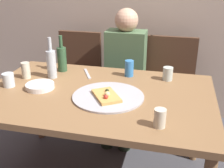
# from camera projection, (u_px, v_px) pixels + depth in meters

# --- Properties ---
(dining_table) EXTENTS (1.52, 1.00, 0.73)m
(dining_table) POSITION_uv_depth(u_px,v_px,m) (97.00, 102.00, 1.85)
(dining_table) COLOR olive
(dining_table) RESTS_ON ground_plane
(pizza_tray) EXTENTS (0.45, 0.45, 0.01)m
(pizza_tray) POSITION_uv_depth(u_px,v_px,m) (108.00, 96.00, 1.75)
(pizza_tray) COLOR #ADADB2
(pizza_tray) RESTS_ON dining_table
(pizza_slice_last) EXTENTS (0.23, 0.26, 0.05)m
(pizza_slice_last) POSITION_uv_depth(u_px,v_px,m) (106.00, 96.00, 1.72)
(pizza_slice_last) COLOR tan
(pizza_slice_last) RESTS_ON pizza_tray
(wine_bottle) EXTENTS (0.07, 0.07, 0.28)m
(wine_bottle) POSITION_uv_depth(u_px,v_px,m) (62.00, 58.00, 2.16)
(wine_bottle) COLOR #2D5133
(wine_bottle) RESTS_ON dining_table
(beer_bottle) EXTENTS (0.07, 0.07, 0.30)m
(beer_bottle) POSITION_uv_depth(u_px,v_px,m) (51.00, 63.00, 2.03)
(beer_bottle) COLOR #B2BCC1
(beer_bottle) RESTS_ON dining_table
(tumbler_near) EXTENTS (0.07, 0.07, 0.10)m
(tumbler_near) POSITION_uv_depth(u_px,v_px,m) (168.00, 74.00, 2.00)
(tumbler_near) COLOR #B7C6BC
(tumbler_near) RESTS_ON dining_table
(tumbler_far) EXTENTS (0.06, 0.06, 0.12)m
(tumbler_far) POSITION_uv_depth(u_px,v_px,m) (26.00, 70.00, 2.04)
(tumbler_far) COLOR beige
(tumbler_far) RESTS_ON dining_table
(wine_glass) EXTENTS (0.08, 0.08, 0.09)m
(wine_glass) POSITION_uv_depth(u_px,v_px,m) (8.00, 80.00, 1.89)
(wine_glass) COLOR silver
(wine_glass) RESTS_ON dining_table
(short_glass) EXTENTS (0.06, 0.06, 0.10)m
(short_glass) POSITION_uv_depth(u_px,v_px,m) (160.00, 118.00, 1.41)
(short_glass) COLOR beige
(short_glass) RESTS_ON dining_table
(soda_can) EXTENTS (0.07, 0.07, 0.12)m
(soda_can) POSITION_uv_depth(u_px,v_px,m) (129.00, 68.00, 2.07)
(soda_can) COLOR #337AC1
(soda_can) RESTS_ON dining_table
(plate_stack) EXTENTS (0.19, 0.19, 0.03)m
(plate_stack) POSITION_uv_depth(u_px,v_px,m) (40.00, 86.00, 1.87)
(plate_stack) COLOR white
(plate_stack) RESTS_ON dining_table
(table_knife) EXTENTS (0.12, 0.20, 0.01)m
(table_knife) POSITION_uv_depth(u_px,v_px,m) (87.00, 74.00, 2.13)
(table_knife) COLOR #B7B7BC
(table_knife) RESTS_ON dining_table
(chair_left) EXTENTS (0.44, 0.44, 0.90)m
(chair_left) POSITION_uv_depth(u_px,v_px,m) (77.00, 72.00, 2.82)
(chair_left) COLOR #472D1E
(chair_left) RESTS_ON ground_plane
(chair_middle) EXTENTS (0.44, 0.44, 0.90)m
(chair_middle) POSITION_uv_depth(u_px,v_px,m) (127.00, 76.00, 2.70)
(chair_middle) COLOR #472D1E
(chair_middle) RESTS_ON ground_plane
(chair_right) EXTENTS (0.44, 0.44, 0.90)m
(chair_right) POSITION_uv_depth(u_px,v_px,m) (171.00, 80.00, 2.61)
(chair_right) COLOR #472D1E
(chair_right) RESTS_ON ground_plane
(guest_in_sweater) EXTENTS (0.36, 0.56, 1.17)m
(guest_in_sweater) POSITION_uv_depth(u_px,v_px,m) (124.00, 69.00, 2.52)
(guest_in_sweater) COLOR #4C6B47
(guest_in_sweater) RESTS_ON ground_plane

